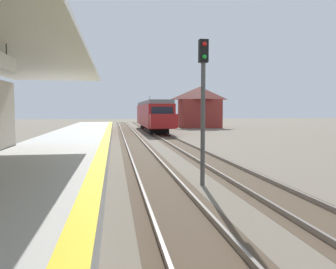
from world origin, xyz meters
TOP-DOWN VIEW (x-y plane):
  - station_platform at (-2.50, 16.00)m, footprint 5.00×80.00m
  - track_pair_nearest_platform at (1.90, 20.00)m, footprint 2.34×120.00m
  - track_pair_middle at (5.30, 20.00)m, footprint 2.34×120.00m
  - approaching_train at (5.30, 46.38)m, footprint 2.93×19.60m
  - rail_signal_post at (3.43, 14.13)m, footprint 0.32×0.34m
  - distant_trackside_house at (13.53, 54.06)m, footprint 6.60×5.28m

SIDE VIEW (x-z plane):
  - track_pair_nearest_platform at x=1.90m, z-range -0.03..0.13m
  - track_pair_middle at x=5.30m, z-range -0.03..0.13m
  - station_platform at x=-2.50m, z-range 0.00..0.90m
  - approaching_train at x=5.30m, z-range -0.20..4.56m
  - rail_signal_post at x=3.43m, z-range 0.59..5.79m
  - distant_trackside_house at x=13.53m, z-range 0.14..6.54m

